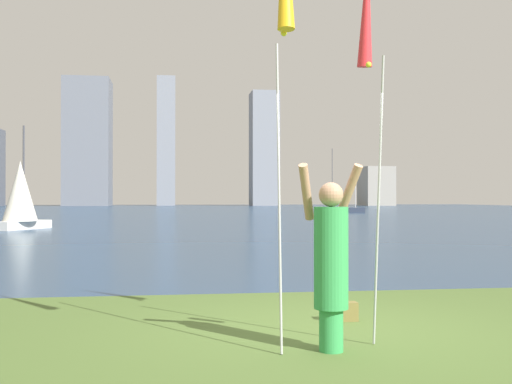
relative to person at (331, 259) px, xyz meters
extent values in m
cube|color=navy|center=(0.19, 62.31, -0.95)|extent=(120.00, 117.23, 0.12)
cube|color=#263316|center=(0.19, 3.70, -0.92)|extent=(120.00, 0.70, 0.02)
cylinder|color=green|center=(0.00, -0.01, -0.69)|extent=(0.23, 0.23, 0.41)
cylinder|color=green|center=(0.00, -0.01, 0.01)|extent=(0.33, 0.33, 0.98)
sphere|color=tan|center=(0.00, -0.01, 0.62)|extent=(0.24, 0.24, 0.24)
cylinder|color=tan|center=(-0.21, 0.13, 0.64)|extent=(0.24, 0.38, 0.56)
cylinder|color=tan|center=(0.21, 0.13, 0.64)|extent=(0.24, 0.38, 0.56)
cylinder|color=#B2B2B7|center=(-0.50, 0.06, 0.61)|extent=(0.02, 0.28, 3.00)
sphere|color=yellow|center=(-0.50, -0.20, 2.11)|extent=(0.06, 0.06, 0.06)
cylinder|color=#B2B2B7|center=(0.50, 0.06, 0.54)|extent=(0.02, 0.33, 2.85)
cone|color=red|center=(0.50, 0.43, 2.61)|extent=(0.16, 0.30, 1.29)
sphere|color=yellow|center=(0.50, 0.36, 1.97)|extent=(0.06, 0.06, 0.06)
cube|color=olive|center=(0.54, 1.41, -0.78)|extent=(0.30, 0.16, 0.22)
cube|color=silver|center=(-8.36, 24.21, -0.69)|extent=(2.10, 3.18, 0.40)
cylinder|color=#47474C|center=(-8.36, 24.21, 1.72)|extent=(0.09, 0.09, 4.43)
cone|color=silver|center=(-8.46, 24.00, 0.89)|extent=(2.09, 2.09, 2.77)
cube|color=#333D51|center=(16.23, 52.84, -0.64)|extent=(2.04, 1.47, 0.50)
cylinder|color=silver|center=(16.23, 52.84, 1.42)|extent=(0.06, 0.06, 3.63)
cube|color=#2D6084|center=(12.34, 46.88, -0.69)|extent=(2.14, 1.97, 0.40)
cylinder|color=#47474C|center=(12.34, 46.88, 2.18)|extent=(0.06, 0.06, 5.36)
cube|color=slate|center=(-16.38, 107.74, 10.36)|extent=(7.98, 7.96, 22.50)
cube|color=gray|center=(-2.57, 108.51, 10.77)|extent=(3.29, 4.95, 23.33)
cube|color=gray|center=(14.97, 104.83, 9.33)|extent=(4.86, 5.73, 20.44)
cube|color=gray|center=(35.46, 103.53, 2.63)|extent=(5.21, 6.64, 7.05)
camera|label=1|loc=(-1.52, -5.85, 0.59)|focal=43.62mm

